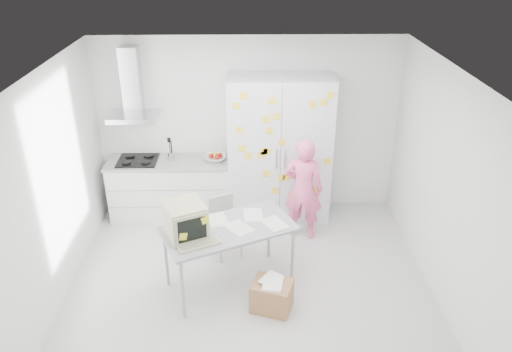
{
  "coord_description": "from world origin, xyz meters",
  "views": [
    {
      "loc": [
        -0.02,
        -5.06,
        4.05
      ],
      "look_at": [
        0.09,
        0.75,
        1.13
      ],
      "focal_mm": 35.0,
      "sensor_mm": 36.0,
      "label": 1
    }
  ],
  "objects_px": {
    "person": "(303,189)",
    "chair": "(224,222)",
    "desk": "(202,225)",
    "cardboard_box": "(272,295)"
  },
  "relations": [
    {
      "from": "chair",
      "to": "cardboard_box",
      "type": "bearing_deg",
      "value": -88.17
    },
    {
      "from": "desk",
      "to": "chair",
      "type": "height_order",
      "value": "desk"
    },
    {
      "from": "person",
      "to": "desk",
      "type": "relative_size",
      "value": 0.87
    },
    {
      "from": "cardboard_box",
      "to": "person",
      "type": "bearing_deg",
      "value": 71.95
    },
    {
      "from": "cardboard_box",
      "to": "desk",
      "type": "bearing_deg",
      "value": 155.74
    },
    {
      "from": "person",
      "to": "desk",
      "type": "xyz_separation_m",
      "value": [
        -1.32,
        -1.2,
        0.18
      ]
    },
    {
      "from": "chair",
      "to": "cardboard_box",
      "type": "relative_size",
      "value": 1.52
    },
    {
      "from": "person",
      "to": "desk",
      "type": "distance_m",
      "value": 1.79
    },
    {
      "from": "person",
      "to": "cardboard_box",
      "type": "distance_m",
      "value": 1.74
    },
    {
      "from": "person",
      "to": "chair",
      "type": "distance_m",
      "value": 1.2
    }
  ]
}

